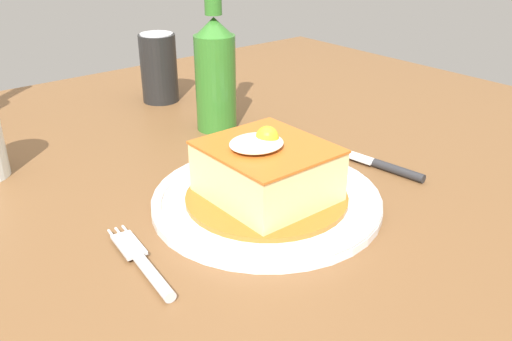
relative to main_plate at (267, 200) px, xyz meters
name	(u,v)px	position (x,y,z in m)	size (l,w,h in m)	color
dining_table	(194,223)	(-0.01, 0.14, -0.09)	(1.43, 1.07, 0.73)	brown
main_plate	(267,200)	(0.00, 0.00, 0.00)	(0.27, 0.27, 0.02)	white
sandwich_meal	(267,174)	(0.00, 0.00, 0.03)	(0.19, 0.19, 0.09)	#B75B1E
fork	(145,266)	(-0.18, -0.02, 0.00)	(0.03, 0.14, 0.01)	silver
knife	(383,165)	(0.19, -0.02, 0.00)	(0.04, 0.17, 0.01)	#262628
soda_can	(159,68)	(0.11, 0.43, 0.05)	(0.07, 0.07, 0.12)	black
beer_bottle_green	(215,68)	(0.11, 0.25, 0.09)	(0.06, 0.06, 0.27)	#2D6B23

